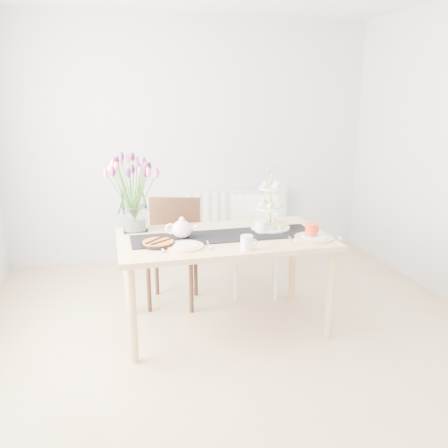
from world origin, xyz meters
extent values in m
plane|color=tan|center=(0.00, 0.00, 0.00)|extent=(4.50, 4.50, 0.00)
plane|color=silver|center=(0.00, 2.25, 1.30)|extent=(4.00, 0.00, 4.00)
cube|color=white|center=(0.50, 2.19, 0.45)|extent=(1.20, 0.08, 0.60)
cube|color=tan|center=(-0.08, 0.46, 0.73)|extent=(1.60, 0.90, 0.04)
cylinder|color=tan|center=(-0.81, 0.08, 0.35)|extent=(0.06, 0.06, 0.71)
cylinder|color=tan|center=(0.65, 0.08, 0.35)|extent=(0.06, 0.06, 0.71)
cylinder|color=tan|center=(-0.81, 0.84, 0.35)|extent=(0.06, 0.06, 0.71)
cylinder|color=tan|center=(0.65, 0.84, 0.35)|extent=(0.06, 0.06, 0.71)
cube|color=#362113|center=(-0.41, 0.98, 0.47)|extent=(0.56, 0.56, 0.04)
cube|color=#362113|center=(-0.35, 1.18, 0.70)|extent=(0.45, 0.17, 0.43)
cylinder|color=#362113|center=(-0.63, 0.86, 0.22)|extent=(0.04, 0.04, 0.45)
cylinder|color=#362113|center=(-0.29, 0.76, 0.22)|extent=(0.04, 0.04, 0.45)
cylinder|color=#362113|center=(-0.53, 1.21, 0.22)|extent=(0.04, 0.04, 0.45)
cylinder|color=#362113|center=(-0.19, 1.11, 0.22)|extent=(0.04, 0.04, 0.45)
cube|color=white|center=(0.36, 1.04, 0.45)|extent=(0.54, 0.54, 0.04)
cube|color=white|center=(0.41, 1.24, 0.68)|extent=(0.44, 0.15, 0.42)
cylinder|color=white|center=(0.14, 0.91, 0.22)|extent=(0.04, 0.04, 0.43)
cylinder|color=white|center=(0.49, 0.82, 0.22)|extent=(0.04, 0.04, 0.43)
cylinder|color=white|center=(0.23, 1.26, 0.22)|extent=(0.04, 0.04, 0.43)
cylinder|color=white|center=(0.58, 1.17, 0.22)|extent=(0.04, 0.04, 0.43)
cube|color=black|center=(-0.08, 0.46, 0.75)|extent=(1.40, 0.35, 0.01)
cube|color=silver|center=(-0.73, 0.80, 0.85)|extent=(0.19, 0.19, 0.19)
cylinder|color=gold|center=(0.33, 0.56, 0.98)|extent=(0.01, 0.01, 0.46)
cylinder|color=white|center=(0.33, 0.56, 0.77)|extent=(0.31, 0.31, 0.01)
cylinder|color=white|center=(0.33, 0.56, 0.93)|extent=(0.25, 0.25, 0.01)
cylinder|color=white|center=(0.33, 0.56, 1.08)|extent=(0.20, 0.20, 0.01)
cylinder|color=white|center=(0.23, 0.48, 0.80)|extent=(0.12, 0.12, 0.10)
cylinder|color=black|center=(-0.59, 0.36, 0.76)|extent=(0.25, 0.25, 0.02)
cylinder|color=orange|center=(-0.59, 0.36, 0.78)|extent=(0.22, 0.22, 0.01)
cylinder|color=white|center=(0.00, 0.11, 0.80)|extent=(0.11, 0.11, 0.10)
cylinder|color=#E84119|center=(0.55, 0.27, 0.80)|extent=(0.12, 0.12, 0.11)
cylinder|color=silver|center=(-0.41, 0.27, 0.76)|extent=(0.29, 0.29, 0.01)
cylinder|color=silver|center=(0.56, 0.24, 0.76)|extent=(0.33, 0.33, 0.02)
camera|label=1|loc=(-0.91, -2.91, 1.80)|focal=38.00mm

